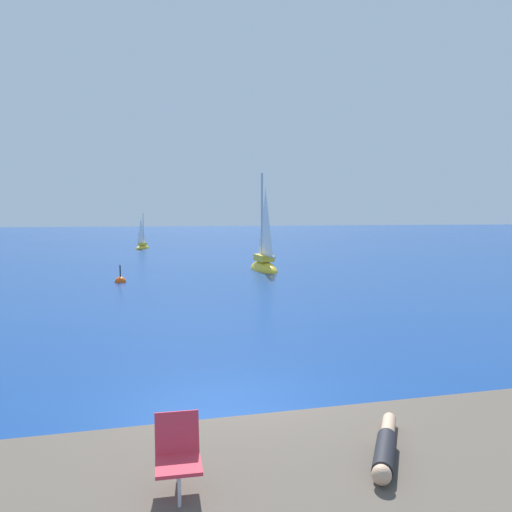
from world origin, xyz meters
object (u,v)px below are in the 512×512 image
sailboat_near (264,265)px  person_sunbather (385,449)px  marker_buoy (120,282)px  beach_chair (178,450)px  sailboat_far (142,247)px

sailboat_near → person_sunbather: (-1.93, -23.25, 0.54)m
person_sunbather → marker_buoy: person_sunbather is taller
beach_chair → sailboat_far: bearing=-178.0°
sailboat_near → sailboat_far: (-8.27, 15.69, -0.15)m
marker_buoy → sailboat_near: bearing=24.6°
sailboat_near → person_sunbather: sailboat_near is taller
sailboat_far → marker_buoy: bearing=-147.1°
sailboat_far → marker_buoy: (0.62, -19.19, -0.17)m
sailboat_near → person_sunbather: size_ratio=3.74×
person_sunbather → sailboat_far: bearing=34.3°
beach_chair → marker_buoy: 20.41m
marker_buoy → person_sunbather: bearing=-73.9°
sailboat_far → beach_chair: 39.51m
sailboat_far → beach_chair: bearing=-143.4°
sailboat_far → beach_chair: size_ratio=4.20×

